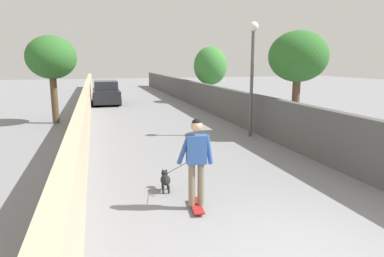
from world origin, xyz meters
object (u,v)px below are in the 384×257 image
Objects in this scene: tree_right_far at (298,57)px; car_near at (106,93)px; person_skateboarder at (196,155)px; skateboard at (196,206)px; dog at (165,179)px; tree_left_mid at (51,58)px; lamp_post at (252,59)px; tree_right_near at (210,66)px.

car_near is at bearing 27.81° from tree_right_far.
skateboard is at bearing 45.00° from person_skateboarder.
person_skateboarder is at bearing -160.15° from dog.
tree_right_far reaches higher than car_near.
person_skateboarder reaches higher than skateboard.
car_near is (17.80, 1.09, 0.65)m from skateboard.
tree_left_mid reaches higher than dog.
tree_right_far is at bearing -105.75° from lamp_post.
person_skateboarder is at bearing -176.48° from car_near.
lamp_post is at bearing -33.81° from skateboard.
dog is at bearing -161.65° from tree_left_mid.
tree_left_mid reaches higher than tree_right_far.
lamp_post is at bearing -157.58° from car_near.
skateboard is at bearing -160.15° from dog.
tree_left_mid is at bearing 58.88° from tree_right_far.
tree_right_far is (-11.50, 0.50, 0.48)m from tree_right_near.
tree_left_mid is 0.93× the size of lamp_post.
tree_left_mid is 11.56m from person_skateboarder.
person_skateboarder reaches higher than car_near.
tree_right_far is 1.69m from lamp_post.
car_near is (16.71, 0.70, 0.44)m from dog.
skateboard is (-10.82, -3.62, -2.91)m from tree_left_mid.
tree_left_mid is 1.01× the size of tree_right_far.
tree_right_near is 11.34m from tree_left_mid.
car_near is at bearing -19.87° from tree_left_mid.
car_near reaches higher than dog.
tree_right_near reaches higher than skateboard.
skateboard is 0.20× the size of car_near.
skateboard is 1.02m from person_skateboarder.
person_skateboarder is (-0.00, -0.00, 1.02)m from skateboard.
tree_right_near is 18.01m from skateboard.
skateboard is 0.59× the size of dog.
tree_right_far reaches higher than dog.
person_skateboarder is at bearing 160.41° from tree_right_near.
tree_right_near is at bearing -19.59° from person_skateboarder.
person_skateboarder reaches higher than dog.
tree_left_mid is 10.60m from dog.
tree_right_far is 0.93× the size of lamp_post.
tree_right_near is 11.25m from lamp_post.
tree_right_near is 0.96× the size of tree_left_mid.
tree_left_mid is at bearing 18.50° from skateboard.
dog is at bearing 137.71° from lamp_post.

